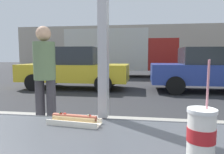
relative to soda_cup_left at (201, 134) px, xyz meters
The scene contains 9 objects.
ground_plane 8.46m from the soda_cup_left, 92.79° to the left, with size 60.00×60.00×0.00m, color #2D2D30.
sidewalk_strip 2.26m from the soda_cup_left, 101.66° to the left, with size 16.00×2.80×0.14m, color #9E998E.
building_facade_far 22.63m from the soda_cup_left, 91.03° to the left, with size 28.00×1.20×4.56m, color #A89E8E.
soda_cup_left is the anchor object (origin of this frame).
hotdog_tray_near 0.61m from the soda_cup_left, 150.79° to the left, with size 0.27×0.12×0.05m.
parked_car_yellow 8.16m from the soda_cup_left, 111.74° to the left, with size 4.36×1.88×1.67m.
parked_car_blue 7.90m from the soda_cup_left, 73.70° to the left, with size 4.15×2.01×1.64m.
box_truck 13.12m from the soda_cup_left, 97.74° to the left, with size 6.86×2.44×2.96m.
pedestrian 2.81m from the soda_cup_left, 125.94° to the left, with size 0.32×0.32×1.63m.
Camera 1 is at (0.22, -1.08, 1.34)m, focal length 33.92 mm.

